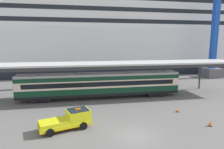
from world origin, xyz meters
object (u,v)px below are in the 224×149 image
cruise_ship (147,27)px  service_truck (70,119)px  train_carriage (101,84)px  traffic_cone_mid (178,110)px  traffic_cone_near (210,123)px

cruise_ship → service_truck: 49.81m
train_carriage → service_truck: 11.64m
cruise_ship → traffic_cone_mid: cruise_ship is taller
traffic_cone_near → cruise_ship: bearing=78.3°
cruise_ship → traffic_cone_mid: size_ratio=218.19×
cruise_ship → traffic_cone_mid: (-10.32, -39.27, -13.74)m
cruise_ship → train_carriage: bearing=-121.8°
traffic_cone_near → service_truck: bearing=171.5°
traffic_cone_near → traffic_cone_mid: 4.80m
service_truck → traffic_cone_mid: (13.62, 2.41, -0.69)m
service_truck → traffic_cone_near: (14.85, -2.23, -0.63)m
cruise_ship → service_truck: size_ratio=24.32×
service_truck → train_carriage: bearing=66.3°
cruise_ship → train_carriage: size_ratio=5.30×
service_truck → cruise_ship: bearing=60.1°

